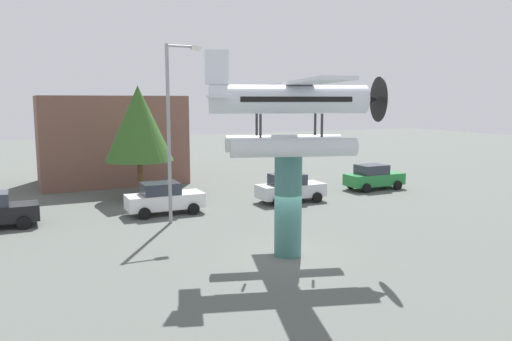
{
  "coord_description": "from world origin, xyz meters",
  "views": [
    {
      "loc": [
        -9.64,
        -17.34,
        6.25
      ],
      "look_at": [
        0.0,
        3.0,
        3.1
      ],
      "focal_mm": 35.38,
      "sensor_mm": 36.0,
      "label": 1
    }
  ],
  "objects_px": {
    "floatplane_monument": "(292,112)",
    "car_far_silver": "(290,188)",
    "car_mid_white": "(164,198)",
    "car_distant_green": "(374,177)",
    "display_pedestal": "(288,205)",
    "tree_east": "(139,124)",
    "streetlight_primary": "(172,122)",
    "storefront_building": "(111,139)"
  },
  "relations": [
    {
      "from": "floatplane_monument",
      "to": "car_far_silver",
      "type": "distance_m",
      "value": 11.86
    },
    {
      "from": "car_mid_white",
      "to": "car_distant_green",
      "type": "distance_m",
      "value": 15.44
    },
    {
      "from": "display_pedestal",
      "to": "tree_east",
      "type": "height_order",
      "value": "tree_east"
    },
    {
      "from": "floatplane_monument",
      "to": "streetlight_primary",
      "type": "height_order",
      "value": "streetlight_primary"
    },
    {
      "from": "display_pedestal",
      "to": "storefront_building",
      "type": "relative_size",
      "value": 0.4
    },
    {
      "from": "streetlight_primary",
      "to": "tree_east",
      "type": "height_order",
      "value": "streetlight_primary"
    },
    {
      "from": "display_pedestal",
      "to": "storefront_building",
      "type": "distance_m",
      "value": 22.27
    },
    {
      "from": "car_distant_green",
      "to": "storefront_building",
      "type": "bearing_deg",
      "value": 145.06
    },
    {
      "from": "display_pedestal",
      "to": "streetlight_primary",
      "type": "bearing_deg",
      "value": 109.46
    },
    {
      "from": "car_mid_white",
      "to": "storefront_building",
      "type": "distance_m",
      "value": 12.71
    },
    {
      "from": "tree_east",
      "to": "car_mid_white",
      "type": "bearing_deg",
      "value": -87.97
    },
    {
      "from": "floatplane_monument",
      "to": "streetlight_primary",
      "type": "distance_m",
      "value": 7.92
    },
    {
      "from": "floatplane_monument",
      "to": "car_mid_white",
      "type": "relative_size",
      "value": 2.44
    },
    {
      "from": "car_far_silver",
      "to": "car_distant_green",
      "type": "bearing_deg",
      "value": 10.36
    },
    {
      "from": "car_far_silver",
      "to": "storefront_building",
      "type": "distance_m",
      "value": 15.43
    },
    {
      "from": "floatplane_monument",
      "to": "tree_east",
      "type": "distance_m",
      "value": 14.83
    },
    {
      "from": "display_pedestal",
      "to": "tree_east",
      "type": "xyz_separation_m",
      "value": [
        -2.71,
        14.48,
        2.71
      ]
    },
    {
      "from": "car_mid_white",
      "to": "storefront_building",
      "type": "bearing_deg",
      "value": 93.16
    },
    {
      "from": "floatplane_monument",
      "to": "car_distant_green",
      "type": "distance_m",
      "value": 17.4
    },
    {
      "from": "car_far_silver",
      "to": "streetlight_primary",
      "type": "bearing_deg",
      "value": -165.65
    },
    {
      "from": "car_distant_green",
      "to": "tree_east",
      "type": "height_order",
      "value": "tree_east"
    },
    {
      "from": "car_distant_green",
      "to": "storefront_building",
      "type": "xyz_separation_m",
      "value": [
        -16.08,
        11.23,
        2.4
      ]
    },
    {
      "from": "car_mid_white",
      "to": "floatplane_monument",
      "type": "bearing_deg",
      "value": -74.46
    },
    {
      "from": "floatplane_monument",
      "to": "car_far_silver",
      "type": "relative_size",
      "value": 2.44
    },
    {
      "from": "car_far_silver",
      "to": "car_distant_green",
      "type": "xyz_separation_m",
      "value": [
        7.5,
        1.37,
        0.0
      ]
    },
    {
      "from": "display_pedestal",
      "to": "floatplane_monument",
      "type": "bearing_deg",
      "value": -17.06
    },
    {
      "from": "car_far_silver",
      "to": "floatplane_monument",
      "type": "bearing_deg",
      "value": -118.97
    },
    {
      "from": "storefront_building",
      "to": "tree_east",
      "type": "height_order",
      "value": "tree_east"
    },
    {
      "from": "floatplane_monument",
      "to": "car_mid_white",
      "type": "height_order",
      "value": "floatplane_monument"
    },
    {
      "from": "display_pedestal",
      "to": "car_distant_green",
      "type": "bearing_deg",
      "value": 39.97
    },
    {
      "from": "streetlight_primary",
      "to": "storefront_building",
      "type": "bearing_deg",
      "value": 92.45
    },
    {
      "from": "display_pedestal",
      "to": "car_distant_green",
      "type": "distance_m",
      "value": 16.81
    },
    {
      "from": "car_far_silver",
      "to": "storefront_building",
      "type": "height_order",
      "value": "storefront_building"
    },
    {
      "from": "display_pedestal",
      "to": "car_mid_white",
      "type": "distance_m",
      "value": 9.94
    },
    {
      "from": "floatplane_monument",
      "to": "display_pedestal",
      "type": "bearing_deg",
      "value": -180.0
    },
    {
      "from": "floatplane_monument",
      "to": "storefront_building",
      "type": "bearing_deg",
      "value": 115.71
    },
    {
      "from": "car_distant_green",
      "to": "tree_east",
      "type": "distance_m",
      "value": 16.47
    },
    {
      "from": "car_mid_white",
      "to": "display_pedestal",
      "type": "bearing_deg",
      "value": -75.1
    },
    {
      "from": "streetlight_primary",
      "to": "tree_east",
      "type": "bearing_deg",
      "value": 90.91
    },
    {
      "from": "car_far_silver",
      "to": "tree_east",
      "type": "height_order",
      "value": "tree_east"
    },
    {
      "from": "car_mid_white",
      "to": "streetlight_primary",
      "type": "relative_size",
      "value": 0.47
    },
    {
      "from": "streetlight_primary",
      "to": "storefront_building",
      "type": "distance_m",
      "value": 14.77
    }
  ]
}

